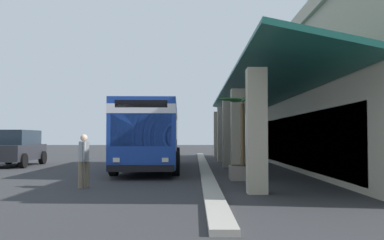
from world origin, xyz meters
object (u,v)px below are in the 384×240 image
pedestrian (84,158)px  potted_palm (243,161)px  parked_suv_charcoal (16,147)px  transit_bus (151,132)px

pedestrian → potted_palm: 5.87m
parked_suv_charcoal → potted_palm: (7.34, 11.63, -0.31)m
pedestrian → potted_palm: bearing=115.7°
parked_suv_charcoal → pedestrian: size_ratio=2.92×
parked_suv_charcoal → potted_palm: bearing=57.8°
transit_bus → potted_palm: (5.26, 3.98, -1.15)m
transit_bus → parked_suv_charcoal: transit_bus is taller
pedestrian → parked_suv_charcoal: bearing=-147.3°
pedestrian → potted_palm: potted_palm is taller
transit_bus → pedestrian: transit_bus is taller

